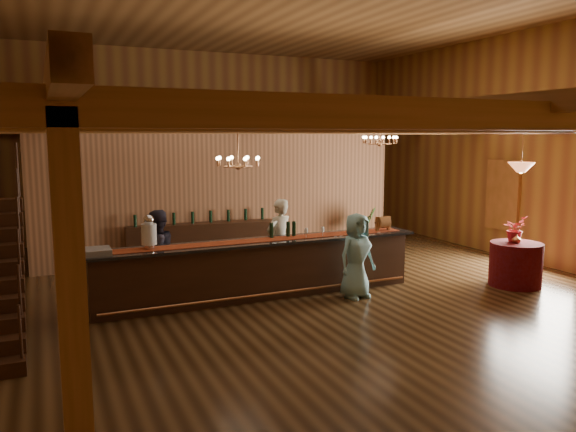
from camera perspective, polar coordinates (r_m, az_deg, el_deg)
name	(u,v)px	position (r m, az deg, el deg)	size (l,w,h in m)	color
floor	(307,291)	(11.10, 1.91, -7.62)	(14.00, 14.00, 0.00)	#4B341C
wall_back	(207,145)	(17.26, -8.27, 7.15)	(12.00, 0.10, 5.50)	olive
wall_right	(540,148)	(14.36, 24.22, 6.36)	(0.10, 14.00, 5.50)	olive
beam_grid	(296,124)	(11.15, 0.84, 9.30)	(11.90, 13.90, 0.39)	#A6663A
support_posts	(319,213)	(10.34, 3.15, 0.27)	(9.20, 10.20, 3.20)	#A6663A
partition_wall	(227,196)	(13.84, -6.25, 2.00)	(9.00, 0.18, 3.10)	#905D3B
window_right_back	(503,195)	(15.08, 21.02, 2.01)	(0.12, 1.05, 1.75)	white
backroom_boxes	(213,225)	(15.93, -7.66, -0.93)	(4.10, 0.60, 1.10)	#331B0F
tasting_bar	(260,268)	(10.60, -2.91, -5.32)	(6.47, 0.92, 1.09)	#331B0F
beverage_dispenser	(149,233)	(9.94, -13.94, -1.65)	(0.26, 0.26, 0.60)	silver
glass_rack_tray	(95,252)	(9.76, -19.02, -3.44)	(0.50, 0.50, 0.10)	gray
raffle_drum	(383,222)	(11.68, 9.63, -0.65)	(0.34, 0.24, 0.30)	brown
bar_bottle_0	(271,231)	(10.69, -1.69, -1.49)	(0.07, 0.07, 0.30)	black
bar_bottle_1	(288,229)	(10.83, 0.01, -1.36)	(0.07, 0.07, 0.30)	black
bar_bottle_2	(294,229)	(10.88, 0.61, -1.31)	(0.07, 0.07, 0.30)	black
backbar_shelf	(202,243)	(13.51, -8.71, -2.74)	(3.48, 0.54, 0.98)	#331B0F
round_table	(516,264)	(12.28, 22.11, -4.57)	(1.02, 1.02, 0.88)	#490402
chandelier_left	(238,161)	(10.20, -5.08, 5.58)	(0.80, 0.80, 0.79)	#AF7247
chandelier_right	(380,140)	(13.26, 9.31, 7.65)	(0.80, 0.80, 0.43)	#AF7247
pendant_lamp	(521,167)	(12.02, 22.61, 4.60)	(0.52, 0.52, 0.90)	#AF7247
bartender	(279,242)	(11.47, -0.89, -2.61)	(0.64, 0.42, 1.75)	silver
staff_second	(157,253)	(10.84, -13.16, -3.73)	(0.80, 0.62, 1.65)	#272433
guest	(357,256)	(10.56, 6.98, -4.02)	(0.78, 0.51, 1.60)	#7EBDC4
floor_plant	(365,230)	(14.71, 7.87, -1.39)	(0.66, 0.54, 1.21)	#20591B
table_flowers	(515,229)	(12.29, 22.04, -1.21)	(0.47, 0.41, 0.53)	red
table_vase	(517,236)	(12.11, 22.21, -1.92)	(0.14, 0.14, 0.29)	#AF7247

